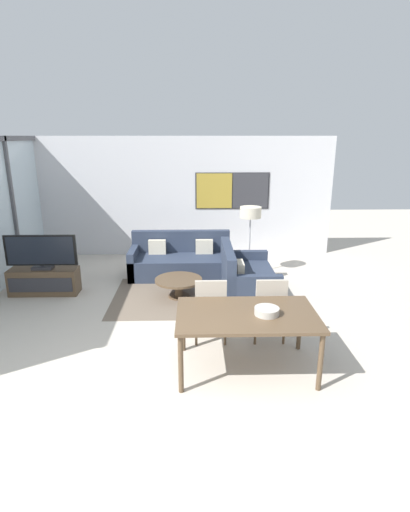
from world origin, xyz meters
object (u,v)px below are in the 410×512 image
(sofa_main, at_px, (181,262))
(dining_chair_left, at_px, (210,307))
(sofa_side, at_px, (244,279))
(tv_console, at_px, (44,281))
(television, at_px, (41,252))
(dining_table, at_px, (247,318))
(floor_lamp, at_px, (250,216))
(fruit_bowl, at_px, (267,311))
(dining_chair_centre, at_px, (269,307))
(coffee_table, at_px, (179,283))

(sofa_main, bearing_deg, dining_chair_left, -79.97)
(dining_chair_left, bearing_deg, sofa_main, 100.03)
(sofa_side, xyz_separation_m, dining_chair_left, (-0.68, -1.80, 0.24))
(tv_console, xyz_separation_m, television, (0.00, 0.00, 0.56))
(dining_table, distance_m, dining_chair_left, 0.83)
(sofa_side, bearing_deg, floor_lamp, -12.58)
(fruit_bowl, relative_size, floor_lamp, 0.21)
(tv_console, relative_size, television, 0.96)
(television, distance_m, fruit_bowl, 4.47)
(television, bearing_deg, floor_lamp, 14.01)
(dining_table, distance_m, floor_lamp, 3.63)
(tv_console, relative_size, sofa_side, 0.76)
(dining_chair_centre, xyz_separation_m, floor_lamp, (0.10, 2.84, 0.73))
(sofa_side, distance_m, fruit_bowl, 2.60)
(tv_console, bearing_deg, floor_lamp, 14.02)
(coffee_table, bearing_deg, tv_console, 174.65)
(sofa_main, relative_size, dining_chair_centre, 2.17)
(dining_chair_centre, bearing_deg, sofa_main, 114.87)
(tv_console, bearing_deg, coffee_table, -5.35)
(television, bearing_deg, dining_chair_left, -32.09)
(dining_chair_left, height_order, floor_lamp, floor_lamp)
(dining_table, xyz_separation_m, dining_chair_centre, (0.41, 0.71, -0.17))
(sofa_side, height_order, dining_table, sofa_side)
(dining_table, height_order, dining_chair_centre, dining_chair_centre)
(sofa_side, height_order, fruit_bowl, sofa_side)
(sofa_main, relative_size, floor_lamp, 1.45)
(dining_table, bearing_deg, tv_console, 142.78)
(tv_console, distance_m, sofa_side, 3.66)
(sofa_main, distance_m, dining_chair_centre, 3.16)
(sofa_main, bearing_deg, tv_console, -157.99)
(sofa_main, xyz_separation_m, dining_chair_centre, (1.33, -2.86, 0.24))
(sofa_side, xyz_separation_m, dining_table, (-0.27, -2.51, 0.41))
(sofa_side, xyz_separation_m, coffee_table, (-1.19, -0.16, -0.02))
(sofa_side, height_order, coffee_table, sofa_side)
(dining_chair_centre, bearing_deg, sofa_side, 94.29)
(television, bearing_deg, sofa_side, -1.08)
(coffee_table, distance_m, floor_lamp, 2.11)
(tv_console, xyz_separation_m, sofa_side, (3.66, -0.07, 0.04))
(dining_table, bearing_deg, floor_lamp, 81.86)
(dining_table, height_order, dining_chair_left, dining_chair_left)
(television, relative_size, sofa_side, 0.80)
(fruit_bowl, bearing_deg, dining_table, 169.49)
(television, relative_size, fruit_bowl, 4.30)
(television, relative_size, dining_chair_left, 1.34)
(tv_console, bearing_deg, sofa_side, -1.07)
(dining_table, relative_size, dining_chair_centre, 1.77)
(television, height_order, fruit_bowl, television)
(tv_console, height_order, dining_table, dining_table)
(sofa_side, relative_size, dining_chair_centre, 1.69)
(coffee_table, height_order, fruit_bowl, fruit_bowl)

